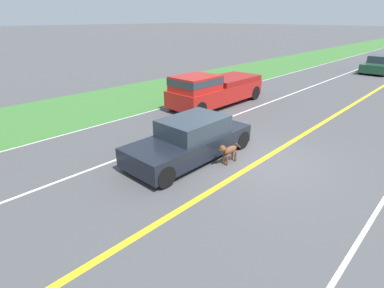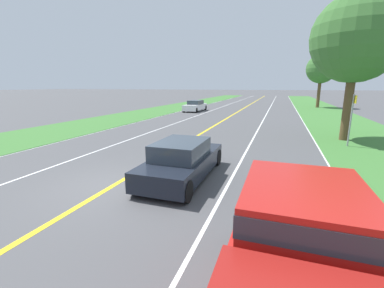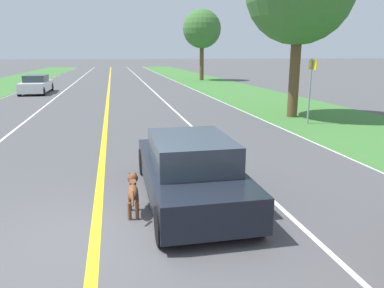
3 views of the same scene
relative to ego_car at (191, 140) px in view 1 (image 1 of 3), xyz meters
The scene contains 10 objects.
ground_plane 2.36m from the ego_car, 144.50° to the right, with size 400.00×400.00×0.00m, color #4C4C4F.
centre_divider_line 2.36m from the ego_car, 144.50° to the right, with size 0.18×160.00×0.01m, color yellow.
lane_edge_line_right 5.35m from the ego_car, 14.41° to the right, with size 0.14×160.00×0.01m, color white.
lane_dash_same_dir 2.20m from the ego_car, 38.78° to the right, with size 0.10×160.00×0.01m, color white.
lane_dash_oncoming 5.55m from the ego_car, 166.13° to the right, with size 0.10×160.00×0.01m, color white.
grass_verge_right 8.27m from the ego_car, ahead, with size 6.00×160.00×0.03m, color #3D7533.
ego_car is the anchor object (origin of this frame).
dog 1.28m from the ego_car, 158.20° to the right, with size 0.25×1.07×0.72m.
pickup_truck 6.50m from the ego_car, 57.21° to the right, with size 2.00×5.71×1.73m.
car_trailing_near 23.08m from the ego_car, 90.29° to the right, with size 1.91×4.69×1.39m.
Camera 1 is at (-4.34, 7.89, 4.29)m, focal length 28.00 mm.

